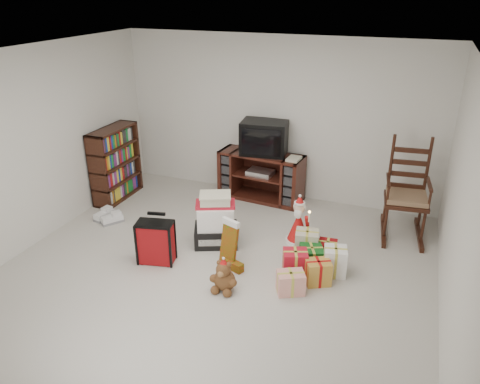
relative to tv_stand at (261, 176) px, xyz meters
name	(u,v)px	position (x,y,z in m)	size (l,w,h in m)	color
room	(211,177)	(0.17, -2.23, 0.87)	(5.01, 5.01, 2.51)	beige
tv_stand	(261,176)	(0.00, 0.00, 0.00)	(1.36, 0.60, 0.76)	#461D14
bookshelf	(116,165)	(-2.15, -0.78, 0.17)	(0.31, 0.94, 1.15)	#3C1E10
rocking_chair	(406,201)	(2.18, -0.37, 0.10)	(0.66, 0.98, 1.39)	#3C1E10
gift_pile	(216,223)	(-0.09, -1.57, -0.07)	(0.67, 0.59, 0.70)	black
red_suitcase	(156,242)	(-0.59, -2.24, -0.10)	(0.46, 0.31, 0.64)	maroon
stocking	(229,243)	(0.27, -1.99, -0.07)	(0.29, 0.12, 0.62)	#0D760E
teddy_bear	(224,278)	(0.41, -2.48, -0.21)	(0.25, 0.22, 0.37)	brown
santa_figurine	(298,224)	(0.91, -1.14, -0.12)	(0.33, 0.31, 0.67)	#B51313
mrs_claus_figurine	(217,221)	(-0.15, -1.39, -0.15)	(0.29, 0.28, 0.60)	#B51313
sneaker_pair	(108,217)	(-1.82, -1.54, -0.32)	(0.44, 0.33, 0.11)	white
gift_cluster	(314,260)	(1.25, -1.73, -0.24)	(0.79, 1.15, 0.27)	#B41425
crt_television	(264,138)	(0.03, 0.03, 0.63)	(0.74, 0.58, 0.51)	black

